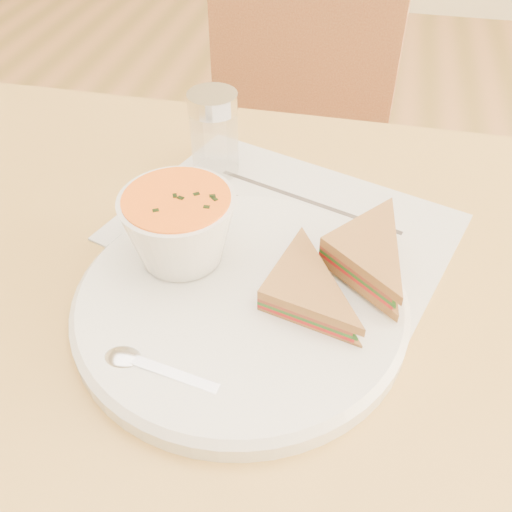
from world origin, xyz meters
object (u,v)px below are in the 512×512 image
(chair_far, at_px, (274,192))
(plate, at_px, (241,303))
(condiment_shaker, at_px, (214,135))
(dining_table, at_px, (239,476))
(soup_bowl, at_px, (180,231))

(chair_far, relative_size, plate, 2.92)
(chair_far, bearing_deg, condiment_shaker, 95.86)
(condiment_shaker, bearing_deg, dining_table, -70.75)
(chair_far, relative_size, condiment_shaker, 8.62)
(dining_table, distance_m, plate, 0.38)
(plate, xyz_separation_m, condiment_shaker, (-0.08, 0.21, 0.04))
(dining_table, distance_m, chair_far, 0.59)
(plate, height_order, soup_bowl, soup_bowl)
(plate, distance_m, condiment_shaker, 0.23)
(chair_far, xyz_separation_m, plate, (0.08, -0.61, 0.32))
(dining_table, height_order, soup_bowl, soup_bowl)
(chair_far, xyz_separation_m, condiment_shaker, (-0.00, -0.40, 0.36))
(chair_far, height_order, condiment_shaker, chair_far)
(plate, bearing_deg, soup_bowl, 151.17)
(dining_table, relative_size, condiment_shaker, 9.80)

